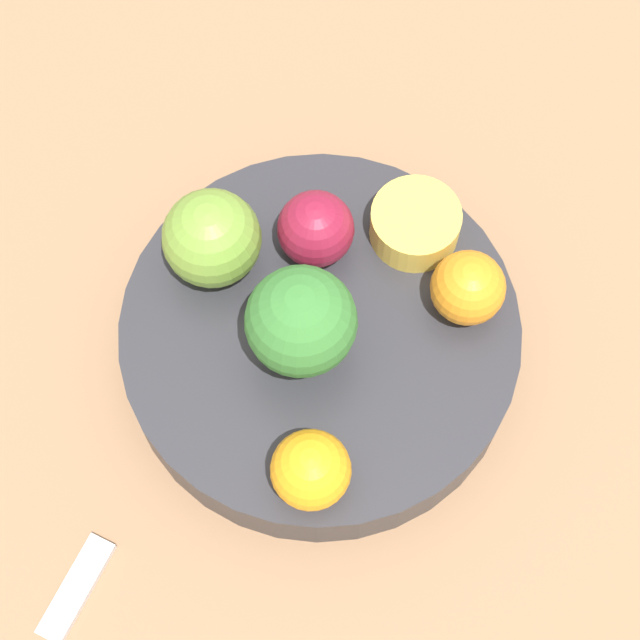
{
  "coord_description": "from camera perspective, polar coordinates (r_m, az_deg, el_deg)",
  "views": [
    {
      "loc": [
        -0.14,
        0.2,
        0.63
      ],
      "look_at": [
        0.0,
        0.0,
        0.07
      ],
      "focal_mm": 60.0,
      "sensor_mm": 36.0,
      "label": 1
    }
  ],
  "objects": [
    {
      "name": "bowl",
      "position": [
        0.64,
        0.0,
        -1.04
      ],
      "size": [
        0.24,
        0.24,
        0.04
      ],
      "color": "#2D2D33",
      "rests_on": "table_surface"
    },
    {
      "name": "broccoli",
      "position": [
        0.58,
        -1.26,
        0.05
      ],
      "size": [
        0.06,
        0.06,
        0.07
      ],
      "color": "#8CB76B",
      "rests_on": "bowl"
    },
    {
      "name": "apple_green",
      "position": [
        0.62,
        -6.05,
        4.04
      ],
      "size": [
        0.06,
        0.06,
        0.06
      ],
      "color": "olive",
      "rests_on": "bowl"
    },
    {
      "name": "orange_front",
      "position": [
        0.62,
        7.89,
        1.71
      ],
      "size": [
        0.04,
        0.04,
        0.04
      ],
      "color": "orange",
      "rests_on": "bowl"
    },
    {
      "name": "spoon",
      "position": [
        0.63,
        -12.86,
        -13.8
      ],
      "size": [
        0.03,
        0.06,
        0.01
      ],
      "color": "silver",
      "rests_on": "table_surface"
    },
    {
      "name": "apple_red",
      "position": [
        0.63,
        -0.23,
        4.88
      ],
      "size": [
        0.05,
        0.05,
        0.05
      ],
      "color": "maroon",
      "rests_on": "bowl"
    },
    {
      "name": "table_surface",
      "position": [
        0.67,
        0.0,
        -2.0
      ],
      "size": [
        1.2,
        1.2,
        0.02
      ],
      "color": "#936D4C",
      "rests_on": "ground_plane"
    },
    {
      "name": "small_cup",
      "position": [
        0.64,
        5.09,
        5.13
      ],
      "size": [
        0.05,
        0.05,
        0.02
      ],
      "color": "#F4CC4C",
      "rests_on": "bowl"
    },
    {
      "name": "ground_plane",
      "position": [
        0.68,
        0.0,
        -2.31
      ],
      "size": [
        6.0,
        6.0,
        0.0
      ],
      "primitive_type": "plane",
      "color": "gray"
    },
    {
      "name": "orange_back",
      "position": [
        0.57,
        -0.5,
        -8.0
      ],
      "size": [
        0.04,
        0.04,
        0.04
      ],
      "color": "orange",
      "rests_on": "bowl"
    }
  ]
}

